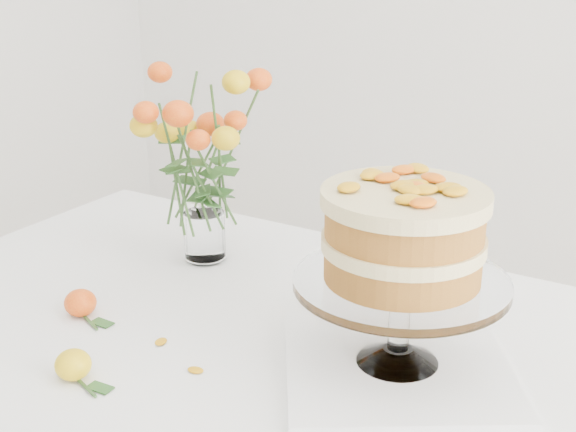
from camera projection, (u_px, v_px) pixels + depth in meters
name	position (u px, v px, depth m)	size (l,w,h in m)	color
table	(259.00, 380.00, 1.32)	(1.43, 0.93, 0.76)	tan
napkin	(397.00, 364.00, 1.20)	(0.33, 0.33, 0.01)	white
cake_stand	(403.00, 244.00, 1.13)	(0.31, 0.31, 0.28)	white
rose_vase	(201.00, 145.00, 1.50)	(0.32, 0.32, 0.40)	white
loose_rose_near	(73.00, 365.00, 1.16)	(0.09, 0.05, 0.05)	gold
loose_rose_far	(80.00, 303.00, 1.35)	(0.09, 0.06, 0.05)	red
stray_petal_a	(161.00, 342.00, 1.27)	(0.03, 0.02, 0.00)	orange
stray_petal_b	(196.00, 370.00, 1.19)	(0.03, 0.02, 0.00)	orange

